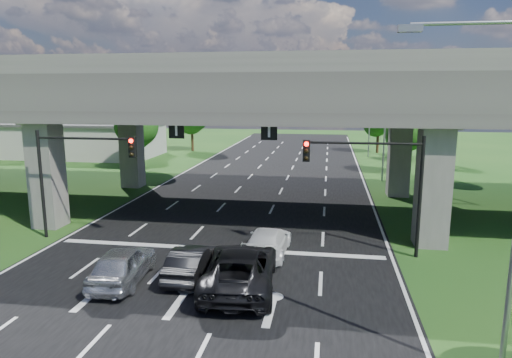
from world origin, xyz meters
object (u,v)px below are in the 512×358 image
(car_silver, at_px, (123,265))
(car_dark, at_px, (191,262))
(car_trailing, at_px, (240,268))
(streetlight_far, at_px, (381,117))
(signal_right, at_px, (375,173))
(streetlight_near, at_px, (505,178))
(signal_left, at_px, (76,165))
(car_white, at_px, (268,242))
(streetlight_beyond, at_px, (367,110))

(car_silver, bearing_deg, car_dark, -164.67)
(car_trailing, bearing_deg, streetlight_far, -112.29)
(signal_right, bearing_deg, streetlight_far, 83.53)
(streetlight_near, height_order, streetlight_far, same)
(signal_left, distance_m, streetlight_far, 26.95)
(car_dark, height_order, car_white, car_white)
(car_dark, bearing_deg, streetlight_near, 149.72)
(streetlight_beyond, bearing_deg, streetlight_far, -90.00)
(streetlight_far, xyz_separation_m, car_white, (-7.38, -21.00, -5.13))
(streetlight_beyond, bearing_deg, car_white, -101.28)
(car_silver, distance_m, car_trailing, 5.07)
(signal_left, distance_m, car_dark, 9.33)
(streetlight_near, xyz_separation_m, car_silver, (-13.03, 4.80, -5.04))
(streetlight_far, distance_m, car_silver, 28.82)
(signal_right, relative_size, car_dark, 1.45)
(car_silver, relative_size, car_trailing, 0.75)
(signal_left, bearing_deg, car_silver, -46.49)
(streetlight_beyond, bearing_deg, signal_left, -116.43)
(streetlight_beyond, xyz_separation_m, car_trailing, (-7.97, -40.99, -4.97))
(signal_left, xyz_separation_m, streetlight_far, (17.92, 20.06, 1.66))
(streetlight_beyond, xyz_separation_m, car_silver, (-13.03, -41.20, -5.04))
(streetlight_beyond, relative_size, car_silver, 2.19)
(streetlight_beyond, relative_size, car_white, 2.10)
(signal_left, height_order, car_silver, signal_left)
(signal_right, distance_m, car_white, 6.24)
(streetlight_near, height_order, car_trailing, streetlight_near)
(streetlight_beyond, relative_size, car_dark, 2.41)
(streetlight_far, bearing_deg, car_white, -109.37)
(streetlight_near, bearing_deg, streetlight_beyond, 90.00)
(car_silver, bearing_deg, car_trailing, 177.76)
(streetlight_near, xyz_separation_m, streetlight_far, (0.00, 30.00, 0.00))
(signal_left, xyz_separation_m, car_white, (10.54, -0.94, -3.47))
(signal_left, xyz_separation_m, car_silver, (4.89, -5.15, -3.38))
(streetlight_far, bearing_deg, streetlight_beyond, 90.00)
(streetlight_beyond, distance_m, car_trailing, 42.05)
(car_dark, distance_m, car_white, 4.36)
(car_silver, bearing_deg, streetlight_far, -122.00)
(streetlight_far, height_order, car_dark, streetlight_far)
(streetlight_far, distance_m, streetlight_beyond, 16.00)
(signal_right, relative_size, signal_left, 1.00)
(signal_right, distance_m, car_dark, 9.71)
(signal_right, xyz_separation_m, signal_left, (-15.65, 0.00, 0.00))
(streetlight_near, height_order, car_dark, streetlight_near)
(streetlight_near, distance_m, streetlight_far, 30.00)
(signal_right, xyz_separation_m, car_silver, (-10.76, -5.15, -3.38))
(signal_right, xyz_separation_m, streetlight_far, (2.27, 20.06, 1.66))
(car_silver, bearing_deg, streetlight_near, 155.14)
(car_silver, height_order, car_white, car_silver)
(streetlight_far, bearing_deg, signal_left, -131.78)
(streetlight_beyond, height_order, car_trailing, streetlight_beyond)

